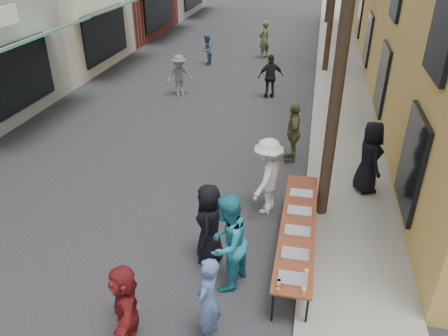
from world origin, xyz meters
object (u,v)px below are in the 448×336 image
at_px(guest_front_c, 227,243).
at_px(utility_pole_near, 346,19).
at_px(server, 369,157).
at_px(guest_front_a, 210,224).
at_px(serving_table, 298,226).
at_px(catering_tray_sausage, 293,280).

bearing_deg(guest_front_c, utility_pole_near, 164.33).
bearing_deg(utility_pole_near, server, 49.51).
relative_size(guest_front_a, guest_front_c, 0.88).
xyz_separation_m(serving_table, catering_tray_sausage, (-0.00, -1.65, 0.08)).
xyz_separation_m(serving_table, guest_front_c, (-1.23, -1.16, 0.27)).
distance_m(guest_front_a, guest_front_c, 0.82).
bearing_deg(guest_front_a, guest_front_c, 30.79).
bearing_deg(guest_front_c, catering_tray_sausage, 85.31).
relative_size(utility_pole_near, serving_table, 2.25).
relative_size(utility_pole_near, server, 4.83).
height_order(utility_pole_near, guest_front_c, utility_pole_near).
bearing_deg(catering_tray_sausage, server, 70.63).
bearing_deg(utility_pole_near, guest_front_c, -122.67).
relative_size(utility_pole_near, guest_front_c, 4.58).
height_order(serving_table, guest_front_a, guest_front_a).
distance_m(utility_pole_near, serving_table, 4.12).
bearing_deg(serving_table, guest_front_a, -163.64).
bearing_deg(server, guest_front_c, 128.08).
xyz_separation_m(utility_pole_near, catering_tray_sausage, (-0.50, -3.19, -3.71)).
xyz_separation_m(guest_front_c, server, (2.79, 3.94, 0.05)).
distance_m(catering_tray_sausage, server, 4.70).
bearing_deg(guest_front_c, server, 161.70).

